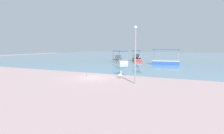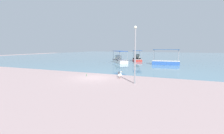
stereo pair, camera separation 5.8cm
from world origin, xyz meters
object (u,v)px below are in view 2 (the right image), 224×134
(lamp_post, at_px, (135,51))
(glass_bottle, at_px, (86,75))
(fishing_boat_near_right, at_px, (166,62))
(fishing_boat_far_right, at_px, (120,60))
(fishing_boat_outer, at_px, (137,59))
(mooring_bollard, at_px, (119,74))
(pelican, at_px, (120,75))

(lamp_post, bearing_deg, glass_bottle, 164.77)
(fishing_boat_near_right, distance_m, fishing_boat_far_right, 9.56)
(fishing_boat_far_right, xyz_separation_m, glass_bottle, (2.54, -17.46, -0.49))
(fishing_boat_near_right, height_order, lamp_post, lamp_post)
(fishing_boat_outer, distance_m, glass_bottle, 23.30)
(fishing_boat_outer, relative_size, lamp_post, 0.93)
(mooring_bollard, bearing_deg, fishing_boat_outer, 100.13)
(mooring_bollard, bearing_deg, glass_bottle, -161.78)
(fishing_boat_near_right, distance_m, pelican, 17.32)
(fishing_boat_near_right, distance_m, mooring_bollard, 16.40)
(fishing_boat_near_right, bearing_deg, fishing_boat_outer, 140.45)
(fishing_boat_near_right, bearing_deg, glass_bottle, -112.13)
(fishing_boat_near_right, bearing_deg, mooring_bollard, -101.87)
(lamp_post, bearing_deg, fishing_boat_near_right, 88.19)
(fishing_boat_outer, distance_m, lamp_post, 26.04)
(pelican, relative_size, mooring_bollard, 1.30)
(fishing_boat_outer, relative_size, glass_bottle, 18.40)
(fishing_boat_outer, bearing_deg, glass_bottle, -89.25)
(pelican, bearing_deg, glass_bottle, -177.72)
(fishing_boat_far_right, bearing_deg, glass_bottle, -81.72)
(mooring_bollard, relative_size, glass_bottle, 2.27)
(pelican, distance_m, glass_bottle, 4.20)
(fishing_boat_far_right, distance_m, mooring_bollard, 17.40)
(fishing_boat_outer, relative_size, fishing_boat_far_right, 0.98)
(fishing_boat_outer, xyz_separation_m, fishing_boat_near_right, (7.32, -6.05, -0.03))
(pelican, relative_size, lamp_post, 0.15)
(lamp_post, bearing_deg, mooring_bollard, 133.27)
(fishing_boat_far_right, xyz_separation_m, pelican, (6.73, -17.29, -0.22))
(fishing_boat_far_right, relative_size, pelican, 6.35)
(lamp_post, height_order, glass_bottle, lamp_post)
(mooring_bollard, bearing_deg, fishing_boat_far_right, 110.82)
(glass_bottle, bearing_deg, mooring_bollard, 18.22)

